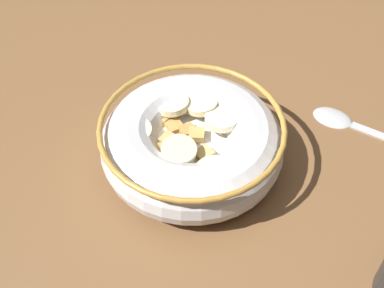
{
  "coord_description": "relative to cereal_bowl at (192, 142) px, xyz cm",
  "views": [
    {
      "loc": [
        -16.86,
        -32.06,
        43.45
      ],
      "look_at": [
        0.0,
        0.0,
        3.0
      ],
      "focal_mm": 49.36,
      "sensor_mm": 36.0,
      "label": 1
    }
  ],
  "objects": [
    {
      "name": "cereal_bowl",
      "position": [
        0.0,
        0.0,
        0.0
      ],
      "size": [
        18.92,
        18.92,
        6.0
      ],
      "color": "silver",
      "rests_on": "ground_plane"
    },
    {
      "name": "ground_plane",
      "position": [
        0.01,
        -0.02,
        -4.23
      ],
      "size": [
        93.53,
        93.53,
        2.0
      ],
      "primitive_type": "cube",
      "color": "brown"
    },
    {
      "name": "spoon",
      "position": [
        18.39,
        -3.0,
        -2.88
      ],
      "size": [
        9.19,
        13.09,
        0.8
      ],
      "color": "#B7B7BC",
      "rests_on": "ground_plane"
    }
  ]
}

